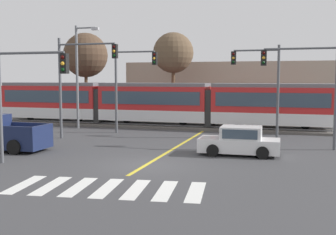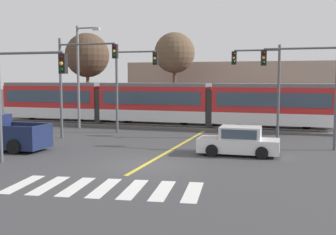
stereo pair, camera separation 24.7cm
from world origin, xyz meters
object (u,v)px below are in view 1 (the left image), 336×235
object	(u,v)px
sedan_crossing	(239,142)
traffic_light_mid_left	(78,72)
traffic_light_mid_right	(309,78)
bare_tree_far_west	(86,55)
light_rail_tram	(154,102)
traffic_light_far_left	(129,77)
traffic_light_far_right	(262,77)
bare_tree_west	(173,53)
street_lamp_west	(79,71)
traffic_light_near_left	(23,85)
pickup_truck	(0,135)

from	to	relation	value
sedan_crossing	traffic_light_mid_left	bearing A→B (deg)	165.78
traffic_light_mid_right	bare_tree_far_west	distance (m)	23.92
light_rail_tram	traffic_light_far_left	size ratio (longest dim) A/B	4.46
bare_tree_far_west	light_rail_tram	bearing A→B (deg)	-27.08
traffic_light_mid_left	traffic_light_far_right	distance (m)	12.30
sedan_crossing	traffic_light_far_right	world-z (taller)	traffic_light_far_right
light_rail_tram	bare_tree_west	distance (m)	5.50
bare_tree_far_west	traffic_light_mid_right	bearing A→B (deg)	-30.82
traffic_light_mid_left	street_lamp_west	world-z (taller)	street_lamp_west
traffic_light_mid_right	traffic_light_far_right	size ratio (longest dim) A/B	0.97
light_rail_tram	traffic_light_near_left	xyz separation A→B (m)	(-0.94, -16.28, 1.68)
traffic_light_mid_right	traffic_light_far_right	world-z (taller)	traffic_light_far_right
traffic_light_near_left	traffic_light_mid_right	world-z (taller)	traffic_light_mid_right
light_rail_tram	street_lamp_west	distance (m)	6.58
street_lamp_west	bare_tree_far_west	bearing A→B (deg)	114.00
traffic_light_mid_right	light_rail_tram	bearing A→B (deg)	146.65
traffic_light_mid_right	traffic_light_far_left	bearing A→B (deg)	165.01
traffic_light_far_left	traffic_light_far_right	bearing A→B (deg)	3.76
traffic_light_far_left	traffic_light_mid_right	bearing A→B (deg)	-14.99
traffic_light_mid_left	bare_tree_far_west	size ratio (longest dim) A/B	0.80
traffic_light_mid_left	traffic_light_far_right	world-z (taller)	traffic_light_mid_left
traffic_light_mid_left	bare_tree_far_west	bearing A→B (deg)	115.68
traffic_light_far_right	traffic_light_near_left	bearing A→B (deg)	-128.86
sedan_crossing	pickup_truck	world-z (taller)	pickup_truck
traffic_light_far_right	bare_tree_west	size ratio (longest dim) A/B	0.77
light_rail_tram	sedan_crossing	size ratio (longest dim) A/B	6.60
traffic_light_mid_left	street_lamp_west	xyz separation A→B (m)	(-2.75, 5.18, 0.20)
traffic_light_far_right	bare_tree_west	distance (m)	11.42
sedan_crossing	street_lamp_west	xyz separation A→B (m)	(-13.69, 7.95, 3.92)
traffic_light_far_right	traffic_light_far_left	xyz separation A→B (m)	(-9.40, -0.62, 0.01)
pickup_truck	traffic_light_near_left	size ratio (longest dim) A/B	0.97
light_rail_tram	traffic_light_mid_right	world-z (taller)	traffic_light_mid_right
traffic_light_mid_left	bare_tree_west	world-z (taller)	bare_tree_west
traffic_light_near_left	bare_tree_west	bearing A→B (deg)	85.52
traffic_light_mid_left	traffic_light_far_left	distance (m)	4.21
traffic_light_far_left	bare_tree_west	distance (m)	8.39
traffic_light_mid_right	bare_tree_far_west	bearing A→B (deg)	149.18
bare_tree_far_west	pickup_truck	bearing A→B (deg)	-77.83
light_rail_tram	sedan_crossing	xyz separation A→B (m)	(8.41, -10.93, -1.35)
traffic_light_near_left	traffic_light_far_left	xyz separation A→B (m)	(0.55, 11.73, 0.41)
street_lamp_west	bare_tree_west	distance (m)	8.92
pickup_truck	traffic_light_mid_right	xyz separation A→B (m)	(16.65, 5.44, 3.23)
traffic_light_mid_right	street_lamp_west	xyz separation A→B (m)	(-17.19, 4.86, 0.55)
traffic_light_mid_left	traffic_light_near_left	world-z (taller)	traffic_light_mid_left
traffic_light_mid_right	traffic_light_far_right	bearing A→B (deg)	126.51
traffic_light_mid_left	bare_tree_far_west	distance (m)	14.01
sedan_crossing	street_lamp_west	world-z (taller)	street_lamp_west
sedan_crossing	traffic_light_mid_left	xyz separation A→B (m)	(-10.94, 2.77, 3.72)
pickup_truck	traffic_light_far_right	distance (m)	16.96
traffic_light_far_left	street_lamp_west	size ratio (longest dim) A/B	0.77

